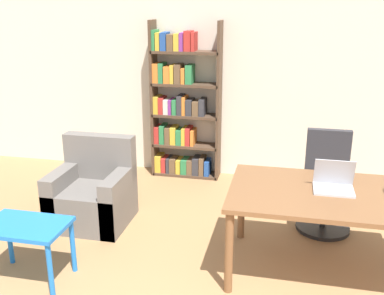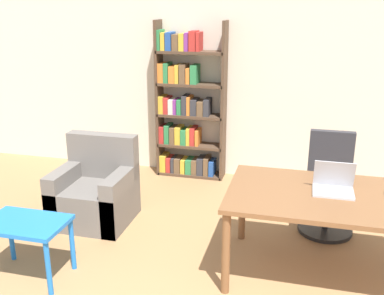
{
  "view_description": "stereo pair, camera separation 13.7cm",
  "coord_description": "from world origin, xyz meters",
  "views": [
    {
      "loc": [
        0.57,
        -1.38,
        2.31
      ],
      "look_at": [
        -0.28,
        2.48,
        1.02
      ],
      "focal_mm": 42.0,
      "sensor_mm": 36.0,
      "label": 1
    },
    {
      "loc": [
        0.7,
        -1.35,
        2.31
      ],
      "look_at": [
        -0.28,
        2.48,
        1.02
      ],
      "focal_mm": 42.0,
      "sensor_mm": 36.0,
      "label": 2
    }
  ],
  "objects": [
    {
      "name": "bookshelf",
      "position": [
        -0.84,
        4.34,
        0.94
      ],
      "size": [
        0.92,
        0.28,
        2.09
      ],
      "color": "#4C3828",
      "rests_on": "ground_plane"
    },
    {
      "name": "side_table_blue",
      "position": [
        -1.53,
        1.62,
        0.45
      ],
      "size": [
        0.7,
        0.46,
        0.53
      ],
      "color": "blue",
      "rests_on": "ground_plane"
    },
    {
      "name": "laptop",
      "position": [
        0.99,
        2.35,
        0.83
      ],
      "size": [
        0.34,
        0.26,
        0.26
      ],
      "color": "#B2B2B7",
      "rests_on": "desk"
    },
    {
      "name": "office_chair",
      "position": [
        1.01,
        3.18,
        0.44
      ],
      "size": [
        0.56,
        0.56,
        1.05
      ],
      "color": "black",
      "rests_on": "ground_plane"
    },
    {
      "name": "wall_back",
      "position": [
        0.0,
        4.53,
        1.35
      ],
      "size": [
        8.0,
        0.06,
        2.7
      ],
      "color": "beige",
      "rests_on": "ground_plane"
    },
    {
      "name": "armchair",
      "position": [
        -1.44,
        2.76,
        0.3
      ],
      "size": [
        0.8,
        0.73,
        0.92
      ],
      "color": "#66605B",
      "rests_on": "ground_plane"
    },
    {
      "name": "desk",
      "position": [
        0.97,
        2.28,
        0.69
      ],
      "size": [
        1.71,
        1.05,
        0.77
      ],
      "color": "brown",
      "rests_on": "ground_plane"
    }
  ]
}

